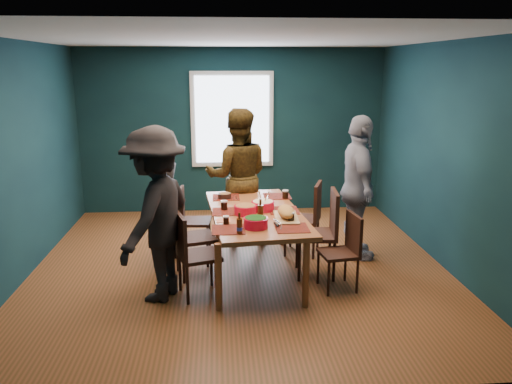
# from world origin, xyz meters

# --- Properties ---
(room) EXTENTS (5.01, 5.01, 2.71)m
(room) POSITION_xyz_m (0.00, 0.27, 1.37)
(room) COLOR brown
(room) RESTS_ON ground
(dining_table) EXTENTS (1.19, 2.09, 0.76)m
(dining_table) POSITION_xyz_m (0.18, -0.20, 0.69)
(dining_table) COLOR brown
(dining_table) RESTS_ON floor
(chair_left_far) EXTENTS (0.42, 0.42, 0.87)m
(chair_left_far) POSITION_xyz_m (-0.64, 0.54, 0.51)
(chair_left_far) COLOR black
(chair_left_far) RESTS_ON floor
(chair_left_mid) EXTENTS (0.53, 0.53, 0.96)m
(chair_left_mid) POSITION_xyz_m (-0.61, -0.25, 0.56)
(chair_left_mid) COLOR black
(chair_left_mid) RESTS_ON floor
(chair_left_near) EXTENTS (0.52, 0.52, 0.92)m
(chair_left_near) POSITION_xyz_m (-0.54, -0.78, 0.54)
(chair_left_near) COLOR black
(chair_left_near) RESTS_ON floor
(chair_right_far) EXTENTS (0.55, 0.55, 0.96)m
(chair_right_far) POSITION_xyz_m (0.92, 0.36, 0.56)
(chair_right_far) COLOR black
(chair_right_far) RESTS_ON floor
(chair_right_mid) EXTENTS (0.50, 0.50, 1.02)m
(chair_right_mid) POSITION_xyz_m (0.97, -0.33, 0.59)
(chair_right_mid) COLOR black
(chair_right_mid) RESTS_ON floor
(chair_right_near) EXTENTS (0.44, 0.44, 0.85)m
(chair_right_near) POSITION_xyz_m (1.13, -0.70, 0.49)
(chair_right_near) COLOR black
(chair_right_near) RESTS_ON floor
(person_far_left) EXTENTS (0.54, 0.67, 1.58)m
(person_far_left) POSITION_xyz_m (-0.90, 0.20, 0.79)
(person_far_left) COLOR black
(person_far_left) RESTS_ON floor
(person_back) EXTENTS (0.93, 0.73, 1.86)m
(person_back) POSITION_xyz_m (0.02, 0.94, 0.93)
(person_back) COLOR black
(person_back) RESTS_ON floor
(person_right) EXTENTS (0.48, 1.09, 1.83)m
(person_right) POSITION_xyz_m (1.50, 0.20, 0.91)
(person_right) COLOR silver
(person_right) RESTS_ON floor
(person_near_left) EXTENTS (1.08, 1.35, 1.83)m
(person_near_left) POSITION_xyz_m (-0.89, -0.76, 0.92)
(person_near_left) COLOR black
(person_near_left) RESTS_ON floor
(bowl_salad) EXTENTS (0.26, 0.26, 0.11)m
(bowl_salad) POSITION_xyz_m (0.06, -0.31, 0.82)
(bowl_salad) COLOR red
(bowl_salad) RESTS_ON dining_table
(bowl_dumpling) EXTENTS (0.27, 0.27, 0.25)m
(bowl_dumpling) POSITION_xyz_m (0.27, -0.16, 0.82)
(bowl_dumpling) COLOR red
(bowl_dumpling) RESTS_ON dining_table
(bowl_herbs) EXTENTS (0.26, 0.26, 0.11)m
(bowl_herbs) POSITION_xyz_m (0.14, -0.81, 0.82)
(bowl_herbs) COLOR red
(bowl_herbs) RESTS_ON dining_table
(cutting_board) EXTENTS (0.31, 0.63, 0.14)m
(cutting_board) POSITION_xyz_m (0.50, -0.51, 0.83)
(cutting_board) COLOR tan
(cutting_board) RESTS_ON dining_table
(small_bowl) EXTENTS (0.17, 0.17, 0.07)m
(small_bowl) POSITION_xyz_m (-0.17, 0.40, 0.80)
(small_bowl) COLOR black
(small_bowl) RESTS_ON dining_table
(beer_bottle_a) EXTENTS (0.06, 0.06, 0.22)m
(beer_bottle_a) POSITION_xyz_m (-0.04, -0.99, 0.84)
(beer_bottle_a) COLOR #46210C
(beer_bottle_a) RESTS_ON dining_table
(beer_bottle_b) EXTENTS (0.06, 0.06, 0.25)m
(beer_bottle_b) POSITION_xyz_m (0.21, -0.58, 0.86)
(beer_bottle_b) COLOR #46210C
(beer_bottle_b) RESTS_ON dining_table
(cola_glass_a) EXTENTS (0.07, 0.07, 0.09)m
(cola_glass_a) POSITION_xyz_m (-0.17, -0.67, 0.81)
(cola_glass_a) COLOR black
(cola_glass_a) RESTS_ON dining_table
(cola_glass_b) EXTENTS (0.08, 0.08, 0.11)m
(cola_glass_b) POSITION_xyz_m (0.53, -0.63, 0.82)
(cola_glass_b) COLOR black
(cola_glass_b) RESTS_ON dining_table
(cola_glass_c) EXTENTS (0.08, 0.08, 0.11)m
(cola_glass_c) POSITION_xyz_m (0.60, 0.33, 0.82)
(cola_glass_c) COLOR black
(cola_glass_c) RESTS_ON dining_table
(cola_glass_d) EXTENTS (0.08, 0.08, 0.11)m
(cola_glass_d) POSITION_xyz_m (-0.18, -0.12, 0.83)
(cola_glass_d) COLOR black
(cola_glass_d) RESTS_ON dining_table
(napkin_a) EXTENTS (0.19, 0.19, 0.00)m
(napkin_a) POSITION_xyz_m (0.55, -0.14, 0.77)
(napkin_a) COLOR #DD7A5D
(napkin_a) RESTS_ON dining_table
(napkin_b) EXTENTS (0.16, 0.16, 0.00)m
(napkin_b) POSITION_xyz_m (-0.20, -0.53, 0.77)
(napkin_b) COLOR #DD7A5D
(napkin_b) RESTS_ON dining_table
(napkin_c) EXTENTS (0.21, 0.21, 0.00)m
(napkin_c) POSITION_xyz_m (0.52, -0.86, 0.77)
(napkin_c) COLOR #DD7A5D
(napkin_c) RESTS_ON dining_table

